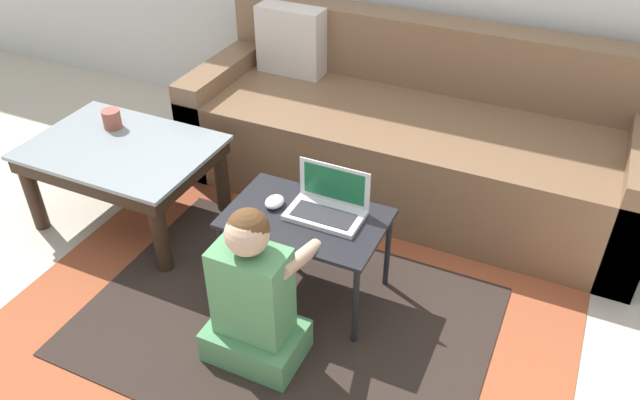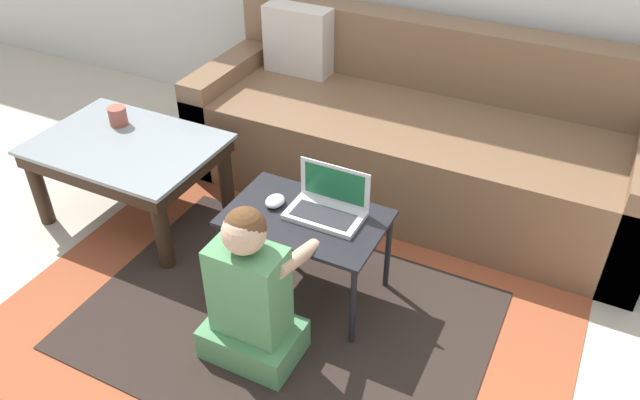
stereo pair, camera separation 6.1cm
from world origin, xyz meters
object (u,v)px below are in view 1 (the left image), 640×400
coffee_table (123,159)px  person_seated (254,298)px  laptop (327,207)px  cup_on_table (112,119)px  computer_mouse (275,202)px  couch (411,137)px  laptop_desk (306,225)px

coffee_table → person_seated: person_seated is taller
laptop → cup_on_table: laptop is taller
coffee_table → computer_mouse: (0.86, -0.10, 0.08)m
couch → computer_mouse: (-0.27, -0.95, 0.13)m
coffee_table → couch: bearing=37.1°
couch → coffee_table: (-1.13, -0.86, 0.06)m
computer_mouse → laptop: bearing=9.8°
laptop_desk → computer_mouse: size_ratio=6.72×
person_seated → couch: bearing=83.7°
coffee_table → computer_mouse: 0.87m
computer_mouse → laptop_desk: bearing=-5.4°
laptop → computer_mouse: size_ratio=3.19×
computer_mouse → cup_on_table: size_ratio=1.04×
computer_mouse → person_seated: size_ratio=0.14×
computer_mouse → cup_on_table: bearing=167.6°
coffee_table → cup_on_table: cup_on_table is taller
laptop → laptop_desk: bearing=-144.2°
couch → coffee_table: couch is taller
laptop_desk → person_seated: 0.39m
person_seated → coffee_table: bearing=153.3°
laptop_desk → computer_mouse: bearing=174.6°
couch → person_seated: size_ratio=3.32×
coffee_table → laptop_desk: 1.01m
coffee_table → laptop_desk: (1.00, -0.11, 0.01)m
computer_mouse → person_seated: person_seated is taller
cup_on_table → laptop: bearing=-8.5°
coffee_table → computer_mouse: bearing=-6.3°
computer_mouse → person_seated: 0.44m
coffee_table → laptop_desk: bearing=-6.2°
laptop_desk → person_seated: size_ratio=0.93×
coffee_table → cup_on_table: 0.22m
couch → laptop: 0.93m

